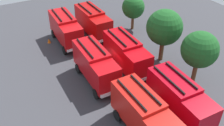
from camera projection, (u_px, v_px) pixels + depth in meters
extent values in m
plane|color=#38383D|center=(112.00, 73.00, 29.14)|extent=(54.79, 54.79, 0.00)
cube|color=#B60C0F|center=(72.00, 37.00, 31.84)|extent=(2.27, 2.56, 2.60)
cube|color=#8C9EAD|center=(75.00, 38.00, 30.90)|extent=(0.14, 2.13, 1.46)
cube|color=#B60C0F|center=(63.00, 25.00, 34.31)|extent=(4.87, 2.64, 2.90)
cube|color=black|center=(67.00, 13.00, 33.66)|extent=(4.32, 0.24, 0.12)
cube|color=black|center=(57.00, 15.00, 33.15)|extent=(4.32, 0.24, 0.12)
cube|color=silver|center=(76.00, 49.00, 31.63)|extent=(0.27, 2.38, 0.28)
cylinder|color=black|center=(82.00, 46.00, 33.03)|extent=(1.11, 0.38, 1.10)
cylinder|color=black|center=(65.00, 50.00, 32.13)|extent=(1.11, 0.38, 1.10)
cylinder|color=black|center=(70.00, 30.00, 36.60)|extent=(1.11, 0.38, 1.10)
cylinder|color=black|center=(53.00, 34.00, 35.70)|extent=(1.11, 0.38, 1.10)
cube|color=#B80A10|center=(106.00, 77.00, 25.09)|extent=(2.25, 2.54, 2.60)
cube|color=#8C9EAD|center=(111.00, 81.00, 24.15)|extent=(0.12, 2.13, 1.46)
cube|color=#B80A10|center=(91.00, 59.00, 27.54)|extent=(4.85, 2.59, 2.90)
cube|color=black|center=(97.00, 45.00, 26.90)|extent=(4.32, 0.20, 0.12)
cube|color=black|center=(85.00, 48.00, 26.38)|extent=(4.32, 0.20, 0.12)
cube|color=silver|center=(111.00, 93.00, 24.88)|extent=(0.24, 2.38, 0.28)
cylinder|color=black|center=(117.00, 87.00, 26.29)|extent=(1.11, 0.37, 1.10)
cylinder|color=black|center=(96.00, 94.00, 25.38)|extent=(1.11, 0.37, 1.10)
cylinder|color=black|center=(97.00, 63.00, 29.84)|extent=(1.11, 0.37, 1.10)
cylinder|color=black|center=(78.00, 68.00, 28.93)|extent=(1.11, 0.37, 1.10)
cube|color=red|center=(137.00, 105.00, 21.66)|extent=(4.82, 2.54, 2.90)
cube|color=black|center=(145.00, 89.00, 21.04)|extent=(4.32, 0.16, 0.12)
cube|color=black|center=(131.00, 94.00, 20.49)|extent=(4.32, 0.16, 0.12)
cylinder|color=black|center=(139.00, 106.00, 23.98)|extent=(1.10, 0.36, 1.10)
cylinder|color=black|center=(118.00, 115.00, 23.01)|extent=(1.10, 0.36, 1.10)
cube|color=#AA0A0A|center=(101.00, 28.00, 33.71)|extent=(2.25, 2.55, 2.60)
cube|color=#8C9EAD|center=(105.00, 30.00, 32.78)|extent=(0.12, 2.13, 1.46)
cube|color=#AA0A0A|center=(90.00, 18.00, 36.10)|extent=(4.85, 2.60, 2.90)
cube|color=black|center=(93.00, 6.00, 35.48)|extent=(4.32, 0.21, 0.12)
cube|color=black|center=(85.00, 8.00, 34.92)|extent=(4.32, 0.21, 0.12)
cube|color=silver|center=(106.00, 40.00, 33.51)|extent=(0.25, 2.38, 0.28)
cylinder|color=black|center=(110.00, 37.00, 34.94)|extent=(1.11, 0.37, 1.10)
cylinder|color=black|center=(94.00, 41.00, 33.96)|extent=(1.11, 0.37, 1.10)
cylinder|color=black|center=(94.00, 23.00, 38.42)|extent=(1.11, 0.37, 1.10)
cylinder|color=black|center=(79.00, 27.00, 37.43)|extent=(1.11, 0.37, 1.10)
cube|color=#B8060D|center=(138.00, 65.00, 26.86)|extent=(2.27, 2.56, 2.60)
cube|color=#8C9EAD|center=(143.00, 67.00, 25.92)|extent=(0.14, 2.13, 1.46)
cube|color=#B8060D|center=(122.00, 48.00, 29.32)|extent=(4.86, 2.63, 2.90)
cube|color=black|center=(127.00, 35.00, 28.68)|extent=(4.32, 0.23, 0.12)
cube|color=black|center=(117.00, 38.00, 28.16)|extent=(4.32, 0.23, 0.12)
cube|color=silver|center=(143.00, 79.00, 26.65)|extent=(0.26, 2.38, 0.28)
cylinder|color=black|center=(147.00, 74.00, 28.06)|extent=(1.11, 0.38, 1.10)
cylinder|color=black|center=(128.00, 80.00, 27.15)|extent=(1.11, 0.38, 1.10)
cylinder|color=black|center=(125.00, 53.00, 31.62)|extent=(1.11, 0.38, 1.10)
cylinder|color=black|center=(108.00, 58.00, 30.72)|extent=(1.11, 0.38, 1.10)
cube|color=#AB0412|center=(199.00, 117.00, 20.78)|extent=(2.27, 2.56, 2.60)
cube|color=#8C9EAD|center=(209.00, 123.00, 19.83)|extent=(0.14, 2.13, 1.46)
cube|color=#AB0412|center=(172.00, 90.00, 23.24)|extent=(4.87, 2.64, 2.90)
cube|color=black|center=(181.00, 75.00, 22.60)|extent=(4.32, 0.24, 0.12)
cube|color=black|center=(168.00, 79.00, 22.08)|extent=(4.32, 0.24, 0.12)
cylinder|color=black|center=(208.00, 126.00, 21.97)|extent=(1.11, 0.38, 1.10)
cylinder|color=black|center=(172.00, 93.00, 25.54)|extent=(1.11, 0.38, 1.10)
cylinder|color=black|center=(152.00, 100.00, 24.64)|extent=(1.11, 0.38, 1.10)
cylinder|color=black|center=(102.00, 18.00, 40.53)|extent=(0.16, 0.16, 0.77)
cylinder|color=black|center=(101.00, 18.00, 40.39)|extent=(0.16, 0.16, 0.77)
cube|color=#B7140F|center=(101.00, 14.00, 40.05)|extent=(0.39, 0.48, 0.67)
sphere|color=tan|center=(101.00, 11.00, 39.79)|extent=(0.22, 0.22, 0.22)
cylinder|color=#B7140F|center=(101.00, 10.00, 39.74)|extent=(0.27, 0.27, 0.07)
cylinder|color=brown|center=(132.00, 22.00, 37.63)|extent=(0.41, 0.41, 2.04)
sphere|color=#19511E|center=(133.00, 7.00, 36.25)|extent=(3.26, 3.26, 3.26)
cylinder|color=brown|center=(161.00, 50.00, 30.72)|extent=(0.52, 0.52, 2.62)
sphere|color=#19511E|center=(164.00, 27.00, 28.94)|extent=(4.19, 4.19, 4.19)
cylinder|color=brown|center=(195.00, 72.00, 27.33)|extent=(0.48, 0.48, 2.40)
sphere|color=#19511E|center=(200.00, 50.00, 25.71)|extent=(3.84, 3.84, 3.84)
cone|color=#F2600C|center=(111.00, 46.00, 33.53)|extent=(0.43, 0.43, 0.62)
cone|color=#F2600C|center=(49.00, 41.00, 34.60)|extent=(0.46, 0.46, 0.66)
cone|color=#F2600C|center=(121.00, 44.00, 33.71)|extent=(0.51, 0.51, 0.73)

